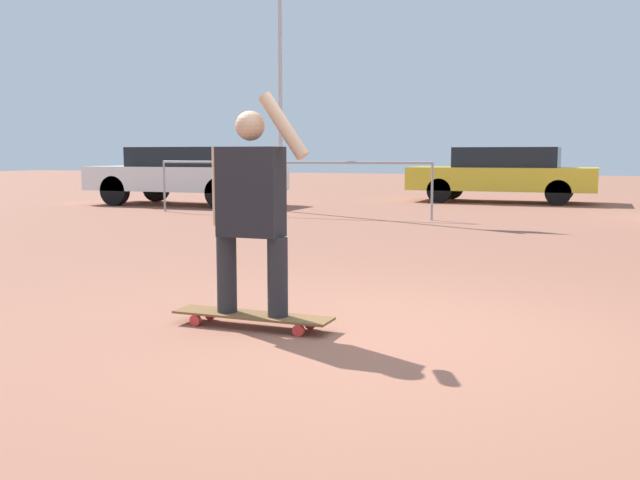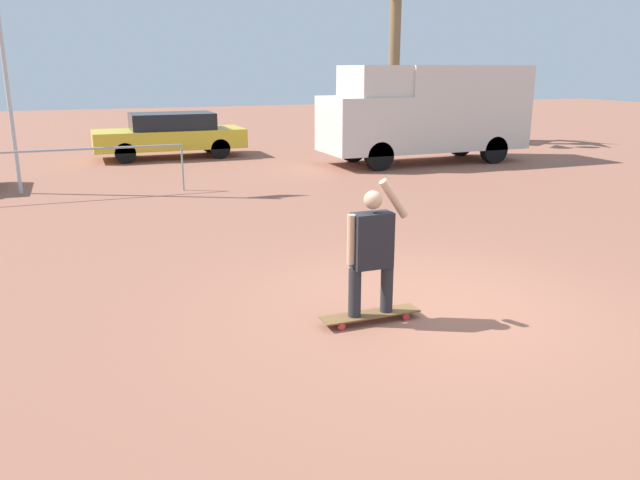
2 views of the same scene
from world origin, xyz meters
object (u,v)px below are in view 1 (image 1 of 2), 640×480
person_skateboarder (251,202)px  parked_car_yellow (503,173)px  skateboard (252,316)px  parked_car_white (187,173)px  flagpole (284,46)px

person_skateboarder → parked_car_yellow: (-0.09, 14.22, -0.14)m
skateboard → person_skateboarder: bearing=-180.0°
person_skateboarder → parked_car_yellow: 14.22m
skateboard → person_skateboarder: person_skateboarder is taller
person_skateboarder → parked_car_yellow: bearing=90.4°
skateboard → parked_car_white: parked_car_white is taller
parked_car_yellow → flagpole: size_ratio=0.77×
parked_car_white → parked_car_yellow: bearing=28.7°
person_skateboarder → parked_car_white: person_skateboarder is taller
skateboard → parked_car_yellow: (-0.09, 14.22, 0.65)m
skateboard → parked_car_yellow: parked_car_yellow is taller
skateboard → parked_car_white: size_ratio=0.25×
skateboard → flagpole: bearing=113.0°
skateboard → flagpole: 10.90m
flagpole → person_skateboarder: bearing=-67.0°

